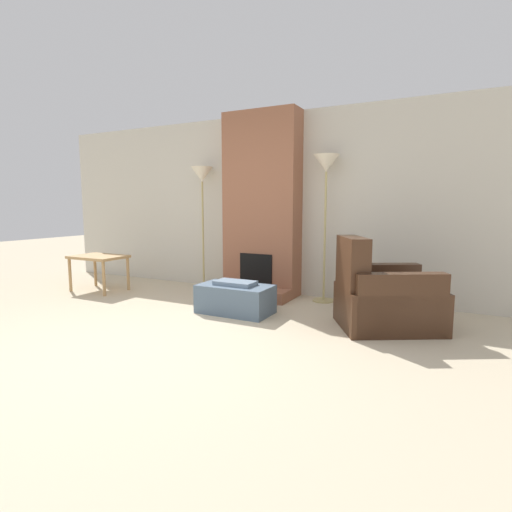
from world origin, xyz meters
TOP-DOWN VIEW (x-y plane):
  - ground_plane at (0.00, 0.00)m, footprint 24.00×24.00m
  - wall_back at (0.00, 2.73)m, footprint 7.87×0.06m
  - fireplace at (0.00, 2.50)m, footprint 1.10×0.71m
  - ottoman at (0.18, 1.42)m, footprint 0.88×0.49m
  - armchair at (1.86, 1.61)m, footprint 1.25×1.17m
  - side_table at (-2.29, 1.58)m, footprint 0.79×0.55m
  - floor_lamp_left at (-1.00, 2.48)m, footprint 0.34×0.34m
  - floor_lamp_right at (0.95, 2.48)m, footprint 0.34×0.34m

SIDE VIEW (x-z plane):
  - ground_plane at x=0.00m, z-range 0.00..0.00m
  - ottoman at x=0.18m, z-range -0.02..0.38m
  - armchair at x=1.86m, z-range -0.19..0.78m
  - side_table at x=-2.29m, z-range 0.20..0.74m
  - fireplace at x=0.00m, z-range -0.07..2.53m
  - wall_back at x=0.00m, z-range 0.00..2.60m
  - floor_lamp_left at x=-1.00m, z-range 0.68..2.55m
  - floor_lamp_right at x=0.95m, z-range 0.71..2.66m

